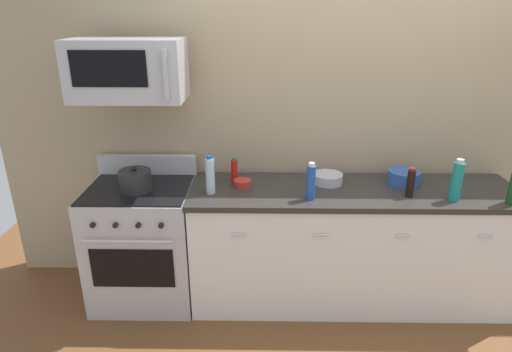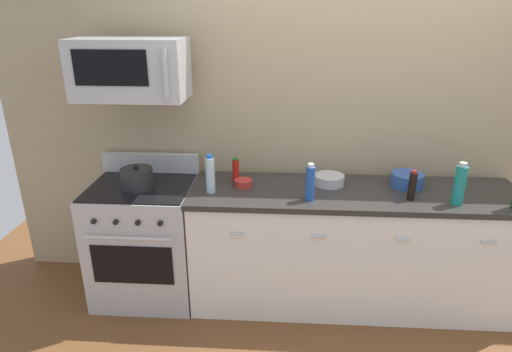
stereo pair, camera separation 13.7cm
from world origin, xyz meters
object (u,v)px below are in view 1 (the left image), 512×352
range_oven (144,242)px  bowl_steel_prep (328,178)px  bottle_hot_sauce_red (234,171)px  bowl_blue_mixing (404,177)px  bottle_water_clear (210,175)px  bottle_soda_blue (311,182)px  microwave (128,70)px  bottle_sparkling_teal (457,181)px  bowl_red_small (243,183)px  bottle_soy_sauce_dark (411,183)px  stockpot (135,180)px

range_oven → bowl_steel_prep: 1.47m
bottle_hot_sauce_red → bowl_blue_mixing: bearing=-0.8°
bottle_water_clear → bottle_hot_sauce_red: bearing=54.3°
bottle_soda_blue → bowl_blue_mixing: (0.72, 0.29, -0.07)m
bottle_hot_sauce_red → microwave: bearing=-173.1°
bottle_water_clear → bottle_sparkling_teal: 1.66m
microwave → bottle_hot_sauce_red: microwave is taller
bottle_soda_blue → bowl_blue_mixing: size_ratio=1.13×
bottle_water_clear → bowl_red_small: (0.22, 0.13, -0.11)m
bottle_soda_blue → bowl_steel_prep: (0.16, 0.29, -0.08)m
bowl_steel_prep → range_oven: bearing=-175.5°
bottle_hot_sauce_red → bowl_blue_mixing: bottle_hot_sauce_red is taller
bottle_water_clear → bottle_sparkling_teal: size_ratio=0.95×
bottle_soda_blue → bottle_hot_sauce_red: size_ratio=1.41×
bottle_soy_sauce_dark → bowl_blue_mixing: (0.03, 0.23, -0.05)m
microwave → bowl_blue_mixing: 2.09m
range_oven → stockpot: (0.00, -0.05, 0.53)m
range_oven → bowl_blue_mixing: bearing=3.3°
bottle_soy_sauce_dark → microwave: bearing=175.0°
bowl_blue_mixing → bowl_steel_prep: size_ratio=1.06×
bottle_hot_sauce_red → bottle_soy_sauce_dark: 1.25m
range_oven → bottle_water_clear: bearing=-9.1°
range_oven → bottle_soda_blue: bearing=-8.3°
bottle_hot_sauce_red → bottle_water_clear: (-0.15, -0.21, 0.04)m
microwave → bowl_steel_prep: microwave is taller
microwave → bowl_steel_prep: size_ratio=3.42×
bowl_blue_mixing → stockpot: (-1.94, -0.16, 0.02)m
microwave → stockpot: (-0.00, -0.10, -0.75)m
range_oven → bottle_soda_blue: size_ratio=4.10×
bottle_soda_blue → microwave: bearing=169.7°
bottle_water_clear → bowl_blue_mixing: bottle_water_clear is taller
bottle_soy_sauce_dark → bowl_blue_mixing: bottle_soy_sauce_dark is taller
bottle_hot_sauce_red → stockpot: (-0.69, -0.18, -0.01)m
microwave → bottle_hot_sauce_red: size_ratio=4.03×
bottle_hot_sauce_red → bowl_steel_prep: bottle_hot_sauce_red is taller
microwave → bottle_soy_sauce_dark: size_ratio=3.58×
range_oven → stockpot: 0.53m
stockpot → bottle_soy_sauce_dark: bearing=-2.1°
stockpot → bottle_water_clear: bearing=-3.5°
bottle_soy_sauce_dark → stockpot: bottle_soy_sauce_dark is taller
bowl_blue_mixing → bowl_steel_prep: bowl_blue_mixing is taller
range_oven → bottle_soda_blue: bottle_soda_blue is taller
bottle_sparkling_teal → bowl_red_small: size_ratio=2.26×
bottle_soda_blue → bowl_blue_mixing: bottle_soda_blue is taller
bottle_sparkling_teal → bowl_blue_mixing: bottle_sparkling_teal is taller
range_oven → bowl_blue_mixing: 2.01m
range_oven → bowl_red_small: bearing=3.3°
bottle_sparkling_teal → bottle_hot_sauce_red: bearing=168.3°
bowl_blue_mixing → stockpot: bearing=-175.1°
bowl_red_small → bowl_steel_prep: (0.63, 0.07, 0.01)m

